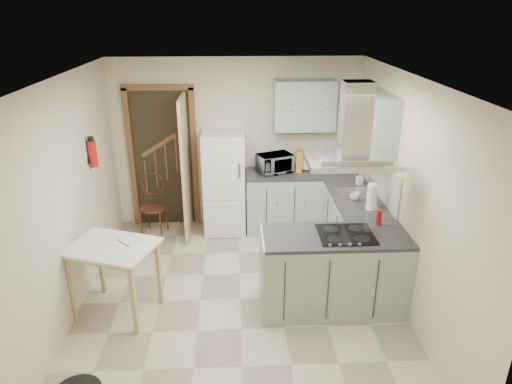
{
  "coord_description": "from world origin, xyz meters",
  "views": [
    {
      "loc": [
        -0.03,
        -4.42,
        3.14
      ],
      "look_at": [
        0.2,
        0.45,
        1.15
      ],
      "focal_mm": 32.0,
      "sensor_mm": 36.0,
      "label": 1
    }
  ],
  "objects_px": {
    "extractor_hood": "(352,161)",
    "drop_leaf_table": "(116,279)",
    "fridge": "(224,183)",
    "microwave": "(275,163)",
    "peninsula": "(334,272)",
    "bentwood_chair": "(153,208)"
  },
  "relations": [
    {
      "from": "fridge",
      "to": "peninsula",
      "type": "distance_m",
      "value": 2.35
    },
    {
      "from": "fridge",
      "to": "extractor_hood",
      "type": "bearing_deg",
      "value": -56.21
    },
    {
      "from": "peninsula",
      "to": "extractor_hood",
      "type": "bearing_deg",
      "value": 0.0
    },
    {
      "from": "fridge",
      "to": "bentwood_chair",
      "type": "xyz_separation_m",
      "value": [
        -1.04,
        -0.09,
        -0.34
      ]
    },
    {
      "from": "fridge",
      "to": "microwave",
      "type": "height_order",
      "value": "fridge"
    },
    {
      "from": "peninsula",
      "to": "microwave",
      "type": "relative_size",
      "value": 3.21
    },
    {
      "from": "extractor_hood",
      "to": "microwave",
      "type": "relative_size",
      "value": 1.86
    },
    {
      "from": "fridge",
      "to": "microwave",
      "type": "distance_m",
      "value": 0.79
    },
    {
      "from": "bentwood_chair",
      "to": "extractor_hood",
      "type": "bearing_deg",
      "value": -28.12
    },
    {
      "from": "fridge",
      "to": "peninsula",
      "type": "height_order",
      "value": "fridge"
    },
    {
      "from": "extractor_hood",
      "to": "microwave",
      "type": "height_order",
      "value": "extractor_hood"
    },
    {
      "from": "extractor_hood",
      "to": "drop_leaf_table",
      "type": "xyz_separation_m",
      "value": [
        -2.47,
        0.03,
        -1.31
      ]
    },
    {
      "from": "peninsula",
      "to": "bentwood_chair",
      "type": "relative_size",
      "value": 1.87
    },
    {
      "from": "peninsula",
      "to": "extractor_hood",
      "type": "distance_m",
      "value": 1.27
    },
    {
      "from": "fridge",
      "to": "microwave",
      "type": "bearing_deg",
      "value": 1.46
    },
    {
      "from": "microwave",
      "to": "bentwood_chair",
      "type": "bearing_deg",
      "value": 161.05
    },
    {
      "from": "bentwood_chair",
      "to": "microwave",
      "type": "bearing_deg",
      "value": 14.03
    },
    {
      "from": "fridge",
      "to": "drop_leaf_table",
      "type": "bearing_deg",
      "value": -120.32
    },
    {
      "from": "peninsula",
      "to": "drop_leaf_table",
      "type": "xyz_separation_m",
      "value": [
        -2.37,
        0.03,
        -0.04
      ]
    },
    {
      "from": "bentwood_chair",
      "to": "microwave",
      "type": "distance_m",
      "value": 1.89
    },
    {
      "from": "peninsula",
      "to": "drop_leaf_table",
      "type": "relative_size",
      "value": 1.77
    },
    {
      "from": "fridge",
      "to": "extractor_hood",
      "type": "distance_m",
      "value": 2.57
    }
  ]
}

